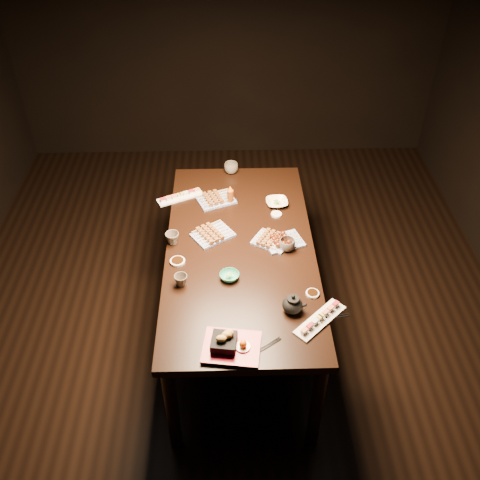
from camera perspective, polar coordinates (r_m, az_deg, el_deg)
name	(u,v)px	position (r m, az deg, el deg)	size (l,w,h in m)	color
ground	(232,335)	(3.75, -0.81, -10.07)	(5.00, 5.00, 0.00)	black
dining_table	(240,291)	(3.51, 0.02, -5.48)	(0.90, 1.80, 0.75)	black
sushi_platter_near	(320,318)	(2.85, 8.54, -8.24)	(0.33, 0.09, 0.04)	white
sushi_platter_far	(180,196)	(3.68, -6.42, 4.73)	(0.32, 0.09, 0.04)	white
yakitori_plate_center	(213,232)	(3.33, -2.93, 0.84)	(0.24, 0.17, 0.06)	#828EB6
yakitori_plate_right	(271,239)	(3.28, 3.34, 0.10)	(0.21, 0.16, 0.05)	#828EB6
yakitori_plate_left	(216,197)	(3.63, -2.58, 4.59)	(0.24, 0.17, 0.06)	#828EB6
tsukune_plate	(284,239)	(3.28, 4.68, 0.09)	(0.23, 0.17, 0.06)	#828EB6
edamame_bowl_green	(229,276)	(3.04, -1.14, -3.88)	(0.11, 0.11, 0.04)	teal
edamame_bowl_cream	(277,203)	(3.60, 3.95, 3.99)	(0.14, 0.14, 0.04)	#F3E7C6
tempura_tray	(232,342)	(2.67, -0.91, -10.87)	(0.28, 0.23, 0.10)	black
teacup_near_left	(181,280)	(3.01, -6.31, -4.30)	(0.07, 0.07, 0.07)	brown
teacup_mid_right	(287,245)	(3.23, 5.04, -0.50)	(0.10, 0.10, 0.08)	brown
teacup_far_left	(172,238)	(3.29, -7.22, 0.17)	(0.08, 0.08, 0.08)	brown
teacup_far_right	(231,168)	(3.91, -0.96, 7.68)	(0.10, 0.10, 0.08)	brown
teapot	(293,303)	(2.85, 5.64, -6.74)	(0.13, 0.13, 0.11)	black
condiment_bottle	(230,195)	(3.58, -1.04, 4.87)	(0.04, 0.04, 0.13)	brown
sauce_dish_west	(178,261)	(3.17, -6.67, -2.28)	(0.09, 0.09, 0.02)	white
sauce_dish_east	(276,214)	(3.51, 3.90, 2.75)	(0.07, 0.07, 0.01)	white
sauce_dish_se	(312,293)	(2.99, 7.74, -5.67)	(0.07, 0.07, 0.01)	white
sauce_dish_nw	(182,197)	(3.68, -6.17, 4.57)	(0.08, 0.08, 0.01)	white
chopsticks_near	(263,348)	(2.71, 2.52, -11.43)	(0.22, 0.02, 0.01)	black
chopsticks_se	(328,318)	(2.88, 9.35, -8.22)	(0.24, 0.02, 0.01)	black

